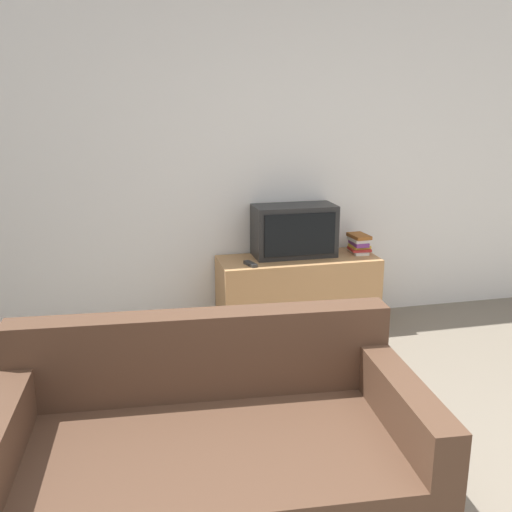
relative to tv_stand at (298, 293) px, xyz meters
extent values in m
cube|color=white|center=(-0.25, 0.28, 1.01)|extent=(9.00, 0.06, 2.60)
cube|color=tan|center=(0.00, 0.00, 0.00)|extent=(1.24, 0.46, 0.58)
cube|color=black|center=(-0.01, 0.08, 0.49)|extent=(0.64, 0.30, 0.40)
cube|color=black|center=(-0.01, -0.08, 0.49)|extent=(0.56, 0.01, 0.32)
cube|color=#4C3323|center=(-1.03, -2.09, -0.08)|extent=(1.85, 1.09, 0.42)
cube|color=#4C3323|center=(-1.00, -1.69, 0.34)|extent=(1.79, 0.29, 0.41)
cube|color=#4C3323|center=(-1.85, -2.03, 0.03)|extent=(0.21, 0.97, 0.65)
cube|color=#4C3323|center=(-0.21, -2.15, 0.03)|extent=(0.21, 0.97, 0.65)
cube|color=silver|center=(0.52, 0.04, 0.30)|extent=(0.12, 0.22, 0.02)
cube|color=#B72D28|center=(0.52, 0.04, 0.32)|extent=(0.16, 0.17, 0.02)
cube|color=gold|center=(0.53, 0.04, 0.34)|extent=(0.15, 0.15, 0.02)
cube|color=#7A3884|center=(0.52, 0.04, 0.37)|extent=(0.11, 0.20, 0.03)
cube|color=silver|center=(0.51, 0.04, 0.40)|extent=(0.11, 0.19, 0.03)
cube|color=#995623|center=(0.52, 0.05, 0.43)|extent=(0.14, 0.22, 0.03)
cube|color=#2D2D2D|center=(-0.41, -0.12, 0.30)|extent=(0.08, 0.15, 0.02)
camera|label=1|loc=(-1.37, -4.28, 1.53)|focal=42.00mm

